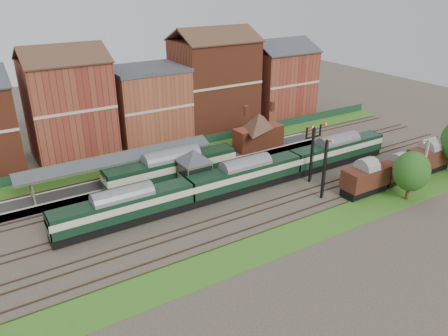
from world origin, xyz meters
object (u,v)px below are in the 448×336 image
signal_box (194,170)px  goods_van_a (365,178)px  semaphore_bracket (312,151)px  platform_railcar (172,169)px  dmu_train (245,175)px

signal_box → goods_van_a: 22.27m
semaphore_bracket → platform_railcar: (-16.75, 9.00, -2.13)m
signal_box → semaphore_bracket: bearing=-20.9°
signal_box → semaphore_bracket: semaphore_bracket is taller
semaphore_bracket → platform_railcar: size_ratio=0.44×
dmu_train → platform_railcar: size_ratio=2.69×
signal_box → dmu_train: bearing=-29.0°
signal_box → platform_railcar: 3.74m
signal_box → goods_van_a: size_ratio=0.94×
dmu_train → goods_van_a: 15.57m
signal_box → dmu_train: signal_box is taller
signal_box → goods_van_a: signal_box is taller
signal_box → dmu_train: 6.77m
semaphore_bracket → platform_railcar: bearing=151.8°
semaphore_bracket → goods_van_a: size_ratio=1.28×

